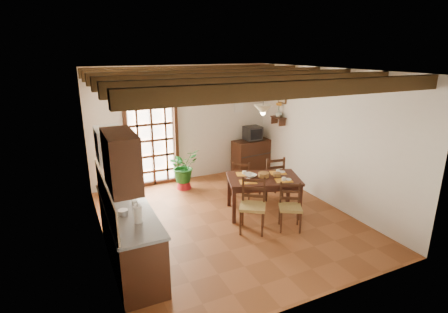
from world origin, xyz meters
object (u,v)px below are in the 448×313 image
pendant_lamp (263,109)px  chair_far_left (240,187)px  sideboard (252,156)px  potted_plant (183,166)px  chair_far_right (271,185)px  crt_tv (253,133)px  dining_table (263,182)px  chair_near_left (252,215)px  kitchen_counter (129,234)px  chair_near_right (290,215)px

pendant_lamp → chair_far_left: bearing=98.0°
sideboard → potted_plant: potted_plant is taller
chair_far_right → crt_tv: (0.46, 1.66, 0.76)m
dining_table → crt_tv: bearing=84.4°
crt_tv → potted_plant: 2.12m
chair_far_right → potted_plant: 2.07m
chair_far_left → chair_far_right: size_ratio=0.92×
pendant_lamp → sideboard: bearing=64.3°
dining_table → chair_near_left: (-0.55, -0.55, -0.35)m
kitchen_counter → pendant_lamp: bearing=14.5°
kitchen_counter → potted_plant: bearing=55.3°
kitchen_counter → crt_tv: kitchen_counter is taller
chair_near_left → pendant_lamp: bearing=83.8°
chair_near_left → chair_far_right: (1.11, 1.10, 0.00)m
pendant_lamp → chair_near_right: bearing=-83.8°
kitchen_counter → crt_tv: size_ratio=5.36×
chair_far_left → chair_near_right: bearing=120.3°
dining_table → chair_far_right: bearing=63.7°
potted_plant → kitchen_counter: bearing=-124.7°
chair_far_left → crt_tv: bearing=-104.5°
chair_far_left → chair_far_right: chair_far_right is taller
dining_table → chair_near_right: (0.10, -0.78, -0.39)m
chair_near_left → chair_far_left: 1.41m
chair_near_left → sideboard: bearing=94.5°
chair_near_left → chair_far_right: chair_far_right is taller
dining_table → kitchen_counter: bearing=-148.3°
chair_near_right → pendant_lamp: size_ratio=1.01×
chair_near_right → dining_table: bearing=126.4°
chair_near_left → chair_near_right: (0.65, -0.23, -0.03)m
dining_table → sideboard: (1.02, 2.22, -0.22)m
kitchen_counter → chair_far_left: 2.97m
dining_table → chair_far_left: 0.87m
potted_plant → pendant_lamp: (1.01, -1.77, 1.51)m
sideboard → crt_tv: crt_tv is taller
pendant_lamp → chair_near_left: bearing=-130.2°
pendant_lamp → chair_far_right: bearing=38.9°
chair_far_left → kitchen_counter: bearing=51.1°
sideboard → chair_far_left: bearing=-133.8°
kitchen_counter → chair_far_left: kitchen_counter is taller
chair_far_left → chair_near_left: bearing=94.4°
dining_table → potted_plant: size_ratio=0.81×
chair_near_right → crt_tv: size_ratio=2.02×
kitchen_counter → chair_near_left: bearing=1.3°
sideboard → potted_plant: size_ratio=0.52×
chair_far_right → sideboard: bearing=-96.7°
chair_far_left → crt_tv: crt_tv is taller
dining_table → chair_near_right: bearing=-63.8°
chair_near_left → crt_tv: crt_tv is taller
chair_near_left → chair_far_left: bearing=105.1°
chair_near_left → chair_far_right: size_ratio=1.00×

